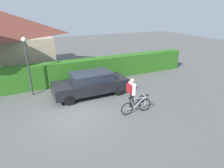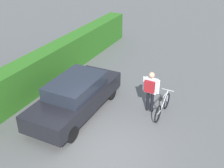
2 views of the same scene
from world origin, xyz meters
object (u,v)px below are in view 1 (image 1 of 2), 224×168
street_lamp (27,58)px  person_rider (132,90)px  bicycle (136,106)px  parked_car_near (91,83)px

street_lamp → person_rider: bearing=-41.0°
person_rider → street_lamp: (-4.75, 4.13, 1.32)m
bicycle → person_rider: size_ratio=1.01×
parked_car_near → person_rider: (1.39, -2.55, 0.28)m
street_lamp → bicycle: bearing=-44.7°
person_rider → street_lamp: 6.43m
bicycle → person_rider: 0.87m
bicycle → person_rider: (0.01, 0.55, 0.67)m
parked_car_near → person_rider: person_rider is taller
bicycle → street_lamp: bearing=135.3°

